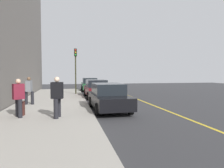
{
  "coord_description": "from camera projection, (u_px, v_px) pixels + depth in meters",
  "views": [
    {
      "loc": [
        12.08,
        -2.09,
        2.12
      ],
      "look_at": [
        0.27,
        0.27,
        1.47
      ],
      "focal_mm": 33.59,
      "sensor_mm": 36.0,
      "label": 1
    }
  ],
  "objects": [
    {
      "name": "rolling_suitcase",
      "position": [
        22.0,
        108.0,
        9.7
      ],
      "size": [
        0.34,
        0.22,
        0.99
      ],
      "color": "#471E19",
      "rests_on": "sidewalk"
    },
    {
      "name": "ground_plane",
      "position": [
        107.0,
        109.0,
        12.35
      ],
      "size": [
        56.0,
        56.0,
        0.0
      ],
      "primitive_type": "plane",
      "color": "#333335"
    },
    {
      "name": "traffic_light_pole",
      "position": [
        76.0,
        63.0,
        19.41
      ],
      "size": [
        0.35,
        0.26,
        4.2
      ],
      "color": "#2D2D19",
      "rests_on": "sidewalk"
    },
    {
      "name": "pedestrian_grey_coat",
      "position": [
        29.0,
        90.0,
        13.01
      ],
      "size": [
        0.49,
        0.56,
        1.71
      ],
      "color": "black",
      "rests_on": "sidewalk"
    },
    {
      "name": "sidewalk",
      "position": [
        49.0,
        109.0,
        11.71
      ],
      "size": [
        28.0,
        4.6,
        0.15
      ],
      "primitive_type": "cube",
      "color": "#A39E93",
      "rests_on": "ground"
    },
    {
      "name": "pedestrian_black_coat",
      "position": [
        57.0,
        96.0,
        9.14
      ],
      "size": [
        0.58,
        0.54,
        1.8
      ],
      "color": "black",
      "rests_on": "sidewalk"
    },
    {
      "name": "lane_stripe_centre",
      "position": [
        157.0,
        107.0,
        12.98
      ],
      "size": [
        28.0,
        0.14,
        0.01
      ],
      "primitive_type": "cube",
      "color": "gold",
      "rests_on": "ground"
    },
    {
      "name": "parked_car_maroon",
      "position": [
        96.0,
        89.0,
        18.03
      ],
      "size": [
        4.77,
        1.96,
        1.51
      ],
      "color": "black",
      "rests_on": "ground"
    },
    {
      "name": "parked_car_black",
      "position": [
        109.0,
        97.0,
        11.84
      ],
      "size": [
        4.51,
        1.99,
        1.51
      ],
      "color": "black",
      "rests_on": "ground"
    },
    {
      "name": "parked_car_green",
      "position": [
        90.0,
        84.0,
        24.42
      ],
      "size": [
        4.2,
        1.95,
        1.51
      ],
      "color": "black",
      "rests_on": "ground"
    },
    {
      "name": "pedestrian_burgundy_coat",
      "position": [
        19.0,
        97.0,
        9.27
      ],
      "size": [
        0.52,
        0.54,
        1.71
      ],
      "color": "black",
      "rests_on": "sidewalk"
    }
  ]
}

